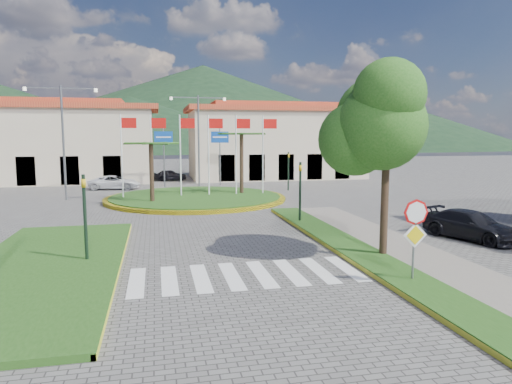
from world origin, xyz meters
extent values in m
plane|color=#575553|center=(0.00, 0.00, 0.00)|extent=(160.00, 160.00, 0.00)
cube|color=gray|center=(6.00, 2.00, 0.07)|extent=(4.00, 28.00, 0.15)
cube|color=#1F4914|center=(4.80, 2.00, 0.09)|extent=(1.60, 28.00, 0.18)
cube|color=#1F4914|center=(-6.50, 6.00, 0.09)|extent=(5.00, 14.00, 0.18)
cube|color=silver|center=(0.00, 4.00, 0.01)|extent=(8.00, 3.00, 0.01)
cylinder|color=yellow|center=(0.00, 22.00, 0.12)|extent=(12.70, 12.70, 0.24)
cylinder|color=#1F4914|center=(0.00, 22.00, 0.15)|extent=(12.00, 12.00, 0.30)
cylinder|color=black|center=(-3.00, 20.00, 2.02)|extent=(0.28, 0.28, 4.05)
cylinder|color=black|center=(3.50, 23.00, 2.34)|extent=(0.28, 0.28, 4.68)
cylinder|color=silver|center=(-5.00, 22.50, 3.00)|extent=(0.10, 0.10, 6.00)
cube|color=red|center=(-4.45, 22.50, 5.40)|extent=(1.00, 0.03, 0.70)
cylinder|color=silver|center=(-3.00, 22.50, 3.00)|extent=(0.10, 0.10, 6.00)
cube|color=red|center=(-2.45, 22.50, 5.40)|extent=(1.00, 0.03, 0.70)
cylinder|color=silver|center=(-1.00, 22.50, 3.00)|extent=(0.10, 0.10, 6.00)
cube|color=red|center=(-0.45, 22.50, 5.40)|extent=(1.00, 0.03, 0.70)
cylinder|color=silver|center=(1.00, 22.50, 3.00)|extent=(0.10, 0.10, 6.00)
cube|color=red|center=(1.55, 22.50, 5.40)|extent=(1.00, 0.03, 0.70)
cylinder|color=silver|center=(3.00, 22.50, 3.00)|extent=(0.10, 0.10, 6.00)
cube|color=red|center=(3.55, 22.50, 5.40)|extent=(1.00, 0.03, 0.70)
cylinder|color=silver|center=(5.00, 22.50, 3.00)|extent=(0.10, 0.10, 6.00)
cube|color=red|center=(5.55, 22.50, 5.40)|extent=(1.00, 0.03, 0.70)
cylinder|color=slate|center=(4.90, 2.00, 1.25)|extent=(0.07, 0.07, 2.50)
cylinder|color=red|center=(4.90, 1.95, 2.25)|extent=(0.80, 0.03, 0.80)
cube|color=yellow|center=(4.90, 1.94, 1.55)|extent=(0.78, 0.03, 0.78)
cylinder|color=black|center=(5.50, 5.00, 2.20)|extent=(0.28, 0.28, 4.40)
ellipsoid|color=#1B5215|center=(5.50, 5.00, 5.20)|extent=(3.60, 3.60, 3.20)
cylinder|color=black|center=(-5.20, 6.50, 1.60)|extent=(0.12, 0.12, 3.20)
imported|color=gold|center=(-5.20, 6.50, 2.60)|extent=(0.15, 0.18, 0.90)
cylinder|color=black|center=(4.50, 12.00, 1.60)|extent=(0.12, 0.12, 3.20)
imported|color=gold|center=(4.50, 12.00, 2.60)|extent=(0.15, 0.18, 0.90)
cylinder|color=black|center=(8.00, 26.00, 1.60)|extent=(0.12, 0.12, 3.20)
imported|color=gold|center=(8.00, 26.00, 2.60)|extent=(0.18, 0.15, 0.90)
cylinder|color=slate|center=(-2.00, 31.00, 2.60)|extent=(0.12, 0.12, 5.20)
cube|color=#0F42A5|center=(-2.00, 30.94, 4.40)|extent=(1.60, 0.05, 1.00)
cylinder|color=slate|center=(3.00, 31.00, 2.60)|extent=(0.12, 0.12, 5.20)
cube|color=#0F42A5|center=(3.00, 30.94, 4.40)|extent=(1.60, 0.05, 1.00)
cylinder|color=slate|center=(1.00, 30.00, 4.00)|extent=(0.16, 0.16, 8.00)
cube|color=slate|center=(-0.20, 30.00, 7.80)|extent=(2.40, 0.08, 0.08)
cube|color=slate|center=(2.20, 30.00, 7.80)|extent=(2.40, 0.08, 0.08)
cylinder|color=slate|center=(-9.00, 24.00, 4.00)|extent=(0.16, 0.16, 8.00)
cube|color=slate|center=(-10.20, 24.00, 7.80)|extent=(2.40, 0.08, 0.08)
cube|color=slate|center=(-7.80, 24.00, 7.80)|extent=(2.40, 0.08, 0.08)
cube|color=beige|center=(-14.00, 38.00, 3.50)|extent=(22.00, 9.00, 7.00)
cube|color=#AC3521|center=(-14.00, 38.00, 7.25)|extent=(23.32, 9.54, 0.50)
cube|color=#AC3521|center=(-14.00, 38.00, 7.75)|extent=(16.50, 4.95, 0.60)
cube|color=beige|center=(10.00, 38.00, 3.50)|extent=(18.00, 9.00, 7.00)
cube|color=#AC3521|center=(10.00, 38.00, 7.25)|extent=(19.08, 9.54, 0.50)
cube|color=#AC3521|center=(10.00, 38.00, 7.75)|extent=(13.50, 4.95, 0.60)
cone|color=black|center=(15.00, 160.00, 15.00)|extent=(180.00, 180.00, 30.00)
cone|color=black|center=(70.00, 135.00, 9.00)|extent=(120.00, 120.00, 18.00)
cone|color=black|center=(-10.00, 130.00, 8.00)|extent=(110.00, 110.00, 16.00)
imported|color=silver|center=(-6.19, 30.00, 0.59)|extent=(4.39, 2.37, 1.17)
imported|color=black|center=(-1.32, 36.73, 0.56)|extent=(3.37, 1.59, 1.11)
imported|color=black|center=(7.27, 36.99, 0.64)|extent=(4.12, 2.83, 1.29)
imported|color=black|center=(10.78, 7.00, 0.63)|extent=(3.10, 4.65, 1.25)
camera|label=1|loc=(-2.72, -10.23, 4.54)|focal=32.00mm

